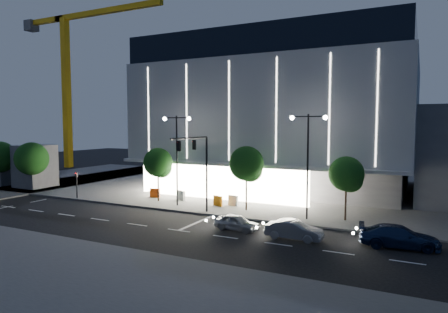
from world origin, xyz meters
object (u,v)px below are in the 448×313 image
object	(u,v)px
tower_crane	(70,58)
tree_mid	(247,166)
car_third	(399,237)
barrier_d	(233,200)
ped_signal_far	(77,182)
street_lamp_west	(177,147)
barrier_b	(181,195)
barrier_c	(218,201)
tree_left	(158,164)
tree_right	(347,176)
traffic_mast	(199,160)
car_second	(294,230)
street_lamp_east	(308,151)
barrier_a	(155,193)
car_lead	(237,223)

from	to	relation	value
tower_crane	tree_mid	distance (m)	52.17
car_third	barrier_d	xyz separation A→B (m)	(-15.39, 6.98, -0.08)
ped_signal_far	tree_mid	xyz separation A→B (m)	(19.03, 2.52, 2.45)
street_lamp_west	tree_mid	xyz separation A→B (m)	(7.03, 1.02, -1.62)
street_lamp_west	ped_signal_far	bearing A→B (deg)	-172.87
car_third	barrier_b	xyz separation A→B (m)	(-21.47, 7.08, -0.08)
tree_mid	barrier_b	world-z (taller)	tree_mid
barrier_c	barrier_d	bearing A→B (deg)	54.95
barrier_c	tree_left	bearing A→B (deg)	-154.15
ped_signal_far	barrier_c	xyz separation A→B (m)	(15.73, 3.04, -1.24)
tree_right	traffic_mast	bearing A→B (deg)	-162.98
tree_left	barrier_c	size ratio (longest dim) A/B	5.20
car_second	car_third	xyz separation A→B (m)	(6.78, 1.26, 0.06)
street_lamp_west	street_lamp_east	bearing A→B (deg)	0.00
tree_left	barrier_b	bearing A→B (deg)	37.62
ped_signal_far	tower_crane	world-z (taller)	tower_crane
barrier_c	traffic_mast	bearing A→B (deg)	-64.87
street_lamp_west	ped_signal_far	world-z (taller)	street_lamp_west
barrier_a	barrier_d	bearing A→B (deg)	-15.98
traffic_mast	barrier_c	bearing A→B (deg)	93.70
tree_mid	tree_right	bearing A→B (deg)	-0.00
traffic_mast	tree_left	world-z (taller)	traffic_mast
tree_mid	car_third	size ratio (longest dim) A/B	1.22
barrier_d	tree_left	bearing A→B (deg)	-156.62
tree_mid	barrier_c	world-z (taller)	tree_mid
ped_signal_far	car_lead	xyz separation A→B (m)	(20.99, -4.00, -1.28)
traffic_mast	barrier_d	world-z (taller)	traffic_mast
ped_signal_far	tree_right	size ratio (longest dim) A/B	0.54
street_lamp_west	barrier_d	bearing A→B (deg)	25.46
tree_left	car_third	bearing A→B (deg)	-13.53
street_lamp_east	tower_crane	bearing A→B (deg)	156.63
tree_right	car_third	world-z (taller)	tree_right
tree_left	tree_mid	world-z (taller)	tree_mid
street_lamp_east	car_lead	xyz separation A→B (m)	(-4.01, -5.50, -5.35)
barrier_b	tree_right	bearing A→B (deg)	20.08
tree_left	car_third	distance (m)	24.25
street_lamp_east	tree_mid	bearing A→B (deg)	170.31
barrier_c	tree_mid	bearing A→B (deg)	12.52
tree_left	car_third	size ratio (longest dim) A/B	1.13
tree_right	barrier_c	size ratio (longest dim) A/B	5.01
street_lamp_east	ped_signal_far	size ratio (longest dim) A/B	3.00
traffic_mast	street_lamp_west	size ratio (longest dim) A/B	0.79
street_lamp_east	barrier_d	bearing A→B (deg)	163.43
tree_left	barrier_d	xyz separation A→B (m)	(7.97, 1.36, -3.38)
car_third	ped_signal_far	bearing A→B (deg)	76.78
street_lamp_west	car_lead	world-z (taller)	street_lamp_west
tower_crane	street_lamp_west	bearing A→B (deg)	-30.12
tree_mid	street_lamp_west	bearing A→B (deg)	-171.74
tower_crane	tree_mid	world-z (taller)	tower_crane
tree_mid	barrier_c	bearing A→B (deg)	171.09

